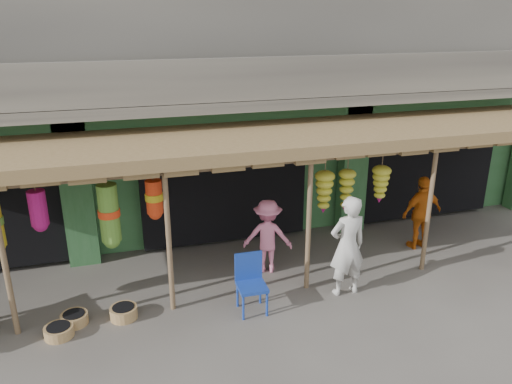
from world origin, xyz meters
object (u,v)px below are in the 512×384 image
object	(u,v)px
person_front	(347,246)
person_shopper	(268,236)
blue_chair	(250,280)
person_vendor	(422,213)

from	to	relation	value
person_front	person_shopper	world-z (taller)	person_front
blue_chair	person_vendor	size ratio (longest dim) A/B	0.62
person_vendor	person_shopper	xyz separation A→B (m)	(-3.50, -0.05, -0.07)
person_front	blue_chair	bearing A→B (deg)	-3.14
blue_chair	person_front	bearing A→B (deg)	1.11
blue_chair	person_front	size ratio (longest dim) A/B	0.54
person_vendor	person_shopper	distance (m)	3.50
blue_chair	person_shopper	bearing A→B (deg)	61.12
person_front	person_shopper	size ratio (longest dim) A/B	1.27
blue_chair	person_vendor	xyz separation A→B (m)	(4.20, 1.27, 0.25)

